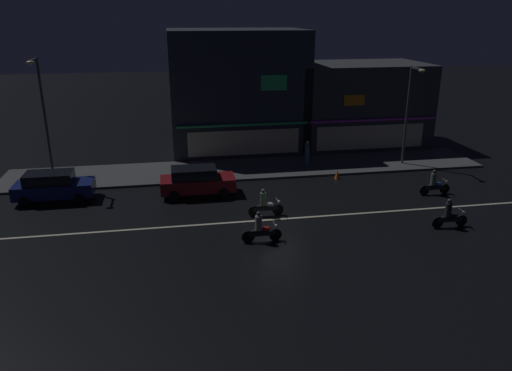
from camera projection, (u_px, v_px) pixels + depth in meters
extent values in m
plane|color=black|center=(276.00, 219.00, 25.25)|extent=(140.00, 140.00, 0.00)
cube|color=beige|center=(276.00, 219.00, 25.25)|extent=(30.49, 0.16, 0.01)
cube|color=#424447|center=(249.00, 168.00, 33.30)|extent=(32.09, 4.70, 0.14)
cube|color=#383A3F|center=(356.00, 104.00, 39.09)|extent=(10.47, 6.52, 6.42)
cube|color=#D83FD8|center=(372.00, 120.00, 36.16)|extent=(9.95, 0.24, 0.12)
cube|color=orange|center=(354.00, 100.00, 35.46)|extent=(1.57, 0.08, 0.78)
cube|color=beige|center=(370.00, 137.00, 36.65)|extent=(8.38, 0.06, 1.80)
cube|color=#2D333D|center=(237.00, 91.00, 37.28)|extent=(10.09, 6.94, 9.00)
cube|color=#33E572|center=(244.00, 125.00, 34.58)|extent=(9.59, 0.24, 0.12)
cube|color=#33E572|center=(274.00, 83.00, 34.02)|extent=(1.84, 0.08, 1.07)
cube|color=beige|center=(244.00, 143.00, 35.07)|extent=(8.07, 0.06, 1.80)
cylinder|color=#47494C|center=(46.00, 122.00, 29.17)|extent=(0.16, 0.16, 7.59)
cube|color=#47494C|center=(33.00, 60.00, 27.29)|extent=(0.10, 1.40, 0.10)
ellipsoid|color=#F9E099|center=(30.00, 62.00, 26.66)|extent=(0.44, 0.32, 0.20)
cylinder|color=#47494C|center=(407.00, 116.00, 33.20)|extent=(0.16, 0.16, 6.69)
cube|color=#47494C|center=(417.00, 68.00, 31.46)|extent=(0.10, 1.40, 0.10)
ellipsoid|color=#F9E099|center=(422.00, 71.00, 30.84)|extent=(0.44, 0.32, 0.20)
cylinder|color=#334766|center=(307.00, 155.00, 33.21)|extent=(0.34, 0.34, 1.61)
sphere|color=tan|center=(307.00, 142.00, 32.90)|extent=(0.22, 0.22, 0.22)
cube|color=maroon|center=(198.00, 184.00, 28.48)|extent=(4.30, 1.78, 0.76)
cube|color=black|center=(194.00, 173.00, 28.22)|extent=(2.58, 1.57, 0.60)
cube|color=#F9F2CC|center=(232.00, 177.00, 29.35)|extent=(0.08, 0.20, 0.12)
cube|color=#F9F2CC|center=(235.00, 183.00, 28.23)|extent=(0.08, 0.20, 0.12)
cylinder|color=black|center=(221.00, 183.00, 29.66)|extent=(0.62, 0.20, 0.62)
cylinder|color=black|center=(224.00, 193.00, 28.01)|extent=(0.62, 0.20, 0.62)
cylinder|color=black|center=(173.00, 186.00, 29.20)|extent=(0.62, 0.20, 0.62)
cylinder|color=black|center=(174.00, 196.00, 27.55)|extent=(0.62, 0.20, 0.62)
cube|color=navy|center=(55.00, 189.00, 27.62)|extent=(4.30, 1.78, 0.76)
cube|color=black|center=(49.00, 178.00, 27.36)|extent=(2.58, 1.57, 0.60)
cube|color=#F9F2CC|center=(94.00, 182.00, 28.50)|extent=(0.08, 0.20, 0.12)
cube|color=#F9F2CC|center=(91.00, 189.00, 27.38)|extent=(0.08, 0.20, 0.12)
cylinder|color=black|center=(84.00, 188.00, 28.81)|extent=(0.62, 0.20, 0.62)
cylinder|color=black|center=(79.00, 199.00, 27.16)|extent=(0.62, 0.20, 0.62)
cylinder|color=black|center=(33.00, 191.00, 28.34)|extent=(0.62, 0.20, 0.62)
cylinder|color=black|center=(25.00, 202.00, 26.69)|extent=(0.62, 0.20, 0.62)
cylinder|color=black|center=(461.00, 221.00, 24.37)|extent=(0.60, 0.08, 0.60)
cylinder|color=black|center=(437.00, 222.00, 24.15)|extent=(0.60, 0.10, 0.60)
cube|color=black|center=(450.00, 220.00, 24.23)|extent=(1.30, 0.14, 0.20)
ellipsoid|color=black|center=(454.00, 215.00, 24.18)|extent=(0.44, 0.26, 0.24)
cube|color=black|center=(446.00, 217.00, 24.14)|extent=(0.56, 0.22, 0.10)
cylinder|color=slate|center=(462.00, 210.00, 24.17)|extent=(0.03, 0.60, 0.03)
sphere|color=white|center=(463.00, 212.00, 24.22)|extent=(0.14, 0.14, 0.14)
cylinder|color=#232328|center=(448.00, 210.00, 24.02)|extent=(0.32, 0.32, 0.70)
sphere|color=#333338|center=(450.00, 201.00, 23.86)|extent=(0.22, 0.22, 0.22)
cylinder|color=black|center=(278.00, 210.00, 25.73)|extent=(0.60, 0.08, 0.60)
cylinder|color=black|center=(254.00, 211.00, 25.52)|extent=(0.60, 0.10, 0.60)
cube|color=black|center=(266.00, 209.00, 25.59)|extent=(1.30, 0.14, 0.20)
ellipsoid|color=#B2B7BC|center=(270.00, 205.00, 25.55)|extent=(0.44, 0.26, 0.24)
cube|color=black|center=(262.00, 206.00, 25.51)|extent=(0.56, 0.22, 0.10)
cylinder|color=slate|center=(277.00, 200.00, 25.54)|extent=(0.03, 0.60, 0.03)
sphere|color=white|center=(279.00, 202.00, 25.59)|extent=(0.14, 0.14, 0.14)
cylinder|color=#4C664C|center=(263.00, 199.00, 25.38)|extent=(0.32, 0.32, 0.70)
sphere|color=#333338|center=(263.00, 191.00, 25.23)|extent=(0.22, 0.22, 0.22)
cylinder|color=black|center=(275.00, 235.00, 22.83)|extent=(0.60, 0.08, 0.60)
cylinder|color=black|center=(248.00, 237.00, 22.62)|extent=(0.60, 0.10, 0.60)
cube|color=black|center=(262.00, 234.00, 22.69)|extent=(1.30, 0.14, 0.20)
ellipsoid|color=red|center=(266.00, 229.00, 22.65)|extent=(0.44, 0.26, 0.24)
cube|color=black|center=(257.00, 231.00, 22.61)|extent=(0.56, 0.22, 0.10)
cylinder|color=slate|center=(274.00, 224.00, 22.64)|extent=(0.03, 0.60, 0.03)
sphere|color=white|center=(276.00, 226.00, 22.69)|extent=(0.14, 0.14, 0.14)
cylinder|color=gray|center=(259.00, 223.00, 22.48)|extent=(0.32, 0.32, 0.70)
sphere|color=#333338|center=(259.00, 214.00, 22.33)|extent=(0.22, 0.22, 0.22)
cylinder|color=black|center=(445.00, 189.00, 28.77)|extent=(0.60, 0.08, 0.60)
cylinder|color=black|center=(424.00, 190.00, 28.56)|extent=(0.60, 0.10, 0.60)
cube|color=black|center=(435.00, 188.00, 28.63)|extent=(1.30, 0.14, 0.20)
ellipsoid|color=#1E4CB2|center=(438.00, 184.00, 28.59)|extent=(0.44, 0.26, 0.24)
cube|color=black|center=(432.00, 186.00, 28.55)|extent=(0.56, 0.22, 0.10)
cylinder|color=slate|center=(445.00, 180.00, 28.58)|extent=(0.03, 0.60, 0.03)
sphere|color=white|center=(446.00, 182.00, 28.63)|extent=(0.14, 0.14, 0.14)
cylinder|color=#4C664C|center=(433.00, 179.00, 28.42)|extent=(0.32, 0.32, 0.70)
sphere|color=#333338|center=(434.00, 172.00, 28.27)|extent=(0.22, 0.22, 0.22)
cone|color=orange|center=(337.00, 175.00, 31.39)|extent=(0.36, 0.36, 0.55)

